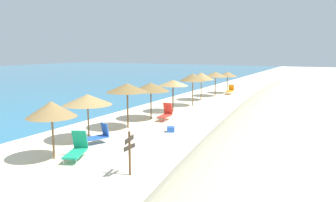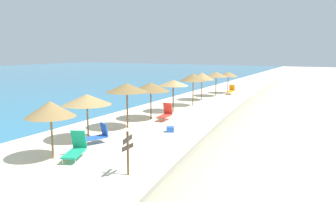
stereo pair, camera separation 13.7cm
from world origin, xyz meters
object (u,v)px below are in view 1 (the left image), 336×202
(lounge_chair_1, at_px, (166,113))
(lounge_chair_2, at_px, (98,135))
(beach_umbrella_3, at_px, (151,87))
(beach_umbrella_4, at_px, (173,83))
(beach_umbrella_5, at_px, (193,77))
(beach_umbrella_2, at_px, (127,88))
(cooler_box, at_px, (171,129))
(beach_umbrella_8, at_px, (227,74))
(beach_umbrella_7, at_px, (216,74))
(wooden_signpost, at_px, (130,149))
(beach_umbrella_0, at_px, (51,109))
(lounge_chair_0, at_px, (77,149))
(lounge_chair_3, at_px, (230,90))
(beach_umbrella_1, at_px, (88,100))
(beach_umbrella_6, at_px, (201,76))

(lounge_chair_1, relative_size, lounge_chair_2, 0.95)
(beach_umbrella_3, distance_m, beach_umbrella_4, 3.11)
(beach_umbrella_5, bearing_deg, lounge_chair_2, -179.08)
(beach_umbrella_2, xyz_separation_m, cooler_box, (0.35, -2.76, -2.33))
(beach_umbrella_3, xyz_separation_m, beach_umbrella_8, (15.94, -0.50, -0.12))
(beach_umbrella_7, xyz_separation_m, wooden_signpost, (-22.26, -4.36, -1.24))
(beach_umbrella_0, bearing_deg, lounge_chair_1, -3.76)
(beach_umbrella_2, distance_m, beach_umbrella_4, 6.08)
(lounge_chair_0, relative_size, lounge_chair_3, 0.99)
(beach_umbrella_5, bearing_deg, beach_umbrella_7, 2.53)
(beach_umbrella_8, xyz_separation_m, lounge_chair_1, (-15.80, -0.58, -1.65))
(beach_umbrella_4, relative_size, cooler_box, 5.56)
(lounge_chair_1, bearing_deg, beach_umbrella_3, 2.52)
(cooler_box, bearing_deg, beach_umbrella_1, 139.44)
(beach_umbrella_7, bearing_deg, beach_umbrella_1, 179.05)
(beach_umbrella_1, distance_m, beach_umbrella_7, 19.20)
(beach_umbrella_2, relative_size, beach_umbrella_5, 0.99)
(beach_umbrella_6, bearing_deg, lounge_chair_1, -172.65)
(beach_umbrella_0, bearing_deg, beach_umbrella_1, 12.28)
(beach_umbrella_4, distance_m, lounge_chair_2, 9.73)
(lounge_chair_0, xyz_separation_m, cooler_box, (6.11, -1.51, -0.30))
(beach_umbrella_6, distance_m, lounge_chair_0, 18.63)
(beach_umbrella_8, distance_m, wooden_signpost, 25.52)
(beach_umbrella_1, bearing_deg, lounge_chair_2, -107.60)
(beach_umbrella_4, xyz_separation_m, lounge_chair_3, (12.13, -0.93, -1.81))
(beach_umbrella_4, distance_m, wooden_signpost, 13.14)
(beach_umbrella_5, height_order, wooden_signpost, beach_umbrella_5)
(lounge_chair_1, height_order, wooden_signpost, wooden_signpost)
(beach_umbrella_3, distance_m, lounge_chair_2, 6.72)
(beach_umbrella_7, bearing_deg, beach_umbrella_6, 175.04)
(lounge_chair_1, relative_size, cooler_box, 3.14)
(lounge_chair_1, xyz_separation_m, lounge_chair_3, (15.10, 0.00, -0.03))
(wooden_signpost, bearing_deg, beach_umbrella_1, 43.64)
(beach_umbrella_7, bearing_deg, lounge_chair_0, -176.78)
(beach_umbrella_3, xyz_separation_m, beach_umbrella_5, (6.33, -0.42, 0.22))
(beach_umbrella_3, distance_m, wooden_signpost, 10.34)
(beach_umbrella_0, xyz_separation_m, beach_umbrella_5, (15.53, 0.05, 0.25))
(beach_umbrella_6, bearing_deg, lounge_chair_0, -175.34)
(lounge_chair_3, bearing_deg, beach_umbrella_4, 81.19)
(lounge_chair_3, relative_size, wooden_signpost, 0.97)
(lounge_chair_0, bearing_deg, beach_umbrella_2, -100.89)
(beach_umbrella_2, distance_m, lounge_chair_3, 18.35)
(beach_umbrella_4, bearing_deg, beach_umbrella_5, -4.84)
(cooler_box, bearing_deg, beach_umbrella_5, 15.24)
(beach_umbrella_2, relative_size, beach_umbrella_6, 1.04)
(beach_umbrella_7, bearing_deg, lounge_chair_2, -178.53)
(beach_umbrella_1, xyz_separation_m, beach_umbrella_7, (19.20, -0.32, 0.09))
(beach_umbrella_7, height_order, cooler_box, beach_umbrella_7)
(beach_umbrella_0, height_order, lounge_chair_2, beach_umbrella_0)
(beach_umbrella_6, distance_m, lounge_chair_2, 16.32)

